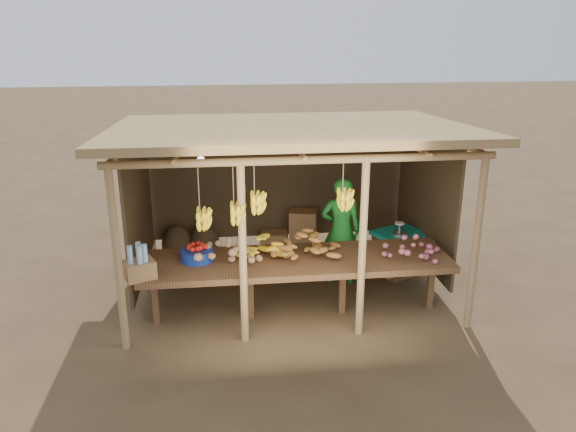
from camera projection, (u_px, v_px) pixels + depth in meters
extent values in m
plane|color=brown|center=(288.00, 283.00, 8.27)|extent=(60.00, 60.00, 0.00)
cylinder|color=#A17E53|center=(118.00, 262.00, 6.27)|extent=(0.09, 0.09, 2.20)
cylinder|color=#A17E53|center=(476.00, 245.00, 6.74)|extent=(0.09, 0.09, 2.20)
cylinder|color=#A17E53|center=(149.00, 189.00, 9.09)|extent=(0.09, 0.09, 2.20)
cylinder|color=#A17E53|center=(400.00, 181.00, 9.56)|extent=(0.09, 0.09, 2.20)
cylinder|color=#A17E53|center=(243.00, 256.00, 6.42)|extent=(0.09, 0.09, 2.20)
cylinder|color=#A17E53|center=(362.00, 250.00, 6.58)|extent=(0.09, 0.09, 2.20)
cylinder|color=#A17E53|center=(304.00, 160.00, 6.15)|extent=(4.40, 0.09, 0.09)
cylinder|color=#A17E53|center=(277.00, 118.00, 8.97)|extent=(4.40, 0.09, 0.09)
cube|color=#A07E4B|center=(288.00, 129.00, 7.53)|extent=(4.70, 3.50, 0.28)
cube|color=#473621|center=(277.00, 178.00, 9.27)|extent=(4.20, 0.04, 1.98)
cube|color=#473621|center=(139.00, 206.00, 7.83)|extent=(0.04, 2.40, 1.98)
cube|color=#473621|center=(426.00, 196.00, 8.30)|extent=(0.04, 2.40, 1.98)
cube|color=brown|center=(297.00, 261.00, 7.13)|extent=(3.90, 1.05, 0.08)
cube|color=brown|center=(155.00, 297.00, 7.05)|extent=(0.08, 0.08, 0.72)
cube|color=brown|center=(250.00, 292.00, 7.19)|extent=(0.08, 0.08, 0.72)
cube|color=brown|center=(342.00, 287.00, 7.32)|extent=(0.08, 0.08, 0.72)
cube|color=brown|center=(431.00, 283.00, 7.46)|extent=(0.08, 0.08, 0.72)
cylinder|color=navy|center=(197.00, 255.00, 7.04)|extent=(0.41, 0.41, 0.14)
cube|color=olive|center=(139.00, 270.00, 6.52)|extent=(0.42, 0.38, 0.22)
imported|color=#1A7623|center=(341.00, 231.00, 8.09)|extent=(0.65, 0.49, 1.59)
cube|color=brown|center=(399.00, 254.00, 8.56)|extent=(0.81, 0.76, 0.59)
cube|color=#0D9688|center=(400.00, 234.00, 8.46)|extent=(0.90, 0.85, 0.06)
cube|color=olive|center=(303.00, 241.00, 9.38)|extent=(0.50, 0.43, 0.35)
cube|color=olive|center=(303.00, 221.00, 9.26)|extent=(0.50, 0.43, 0.35)
cube|color=olive|center=(274.00, 242.00, 9.32)|extent=(0.50, 0.43, 0.35)
ellipsoid|color=#473621|center=(177.00, 242.00, 9.07)|extent=(0.49, 0.49, 0.66)
ellipsoid|color=#473621|center=(205.00, 241.00, 9.12)|extent=(0.49, 0.49, 0.66)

